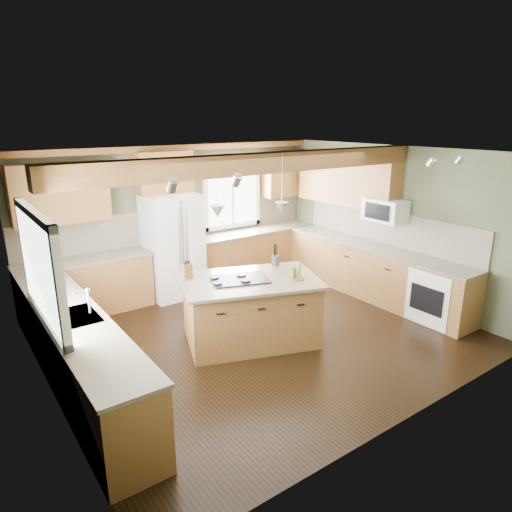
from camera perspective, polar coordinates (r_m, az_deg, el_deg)
floor at (r=6.77m, az=0.32°, el=-9.70°), size 5.60×5.60×0.00m
ceiling at (r=6.07m, az=0.36°, el=12.82°), size 5.60×5.60×0.00m
wall_back at (r=8.39m, az=-9.77°, el=4.75°), size 5.60×0.00×5.60m
wall_left at (r=5.25m, az=-25.31°, el=-4.06°), size 0.00×5.00×5.00m
wall_right at (r=8.21m, az=16.41°, el=4.03°), size 0.00×5.00×5.00m
ceiling_beam at (r=6.01m, az=0.85°, el=11.54°), size 5.55×0.26×0.26m
soffit_trim at (r=8.13m, az=-9.89°, el=13.20°), size 5.55×0.20×0.10m
backsplash_back at (r=8.40m, az=-9.69°, el=4.13°), size 5.58×0.03×0.58m
backsplash_right at (r=8.25m, az=16.02°, el=3.48°), size 0.03×3.70×0.58m
base_cab_back_left at (r=7.76m, az=-20.40°, el=-3.71°), size 2.02×0.60×0.88m
counter_back_left at (r=7.62m, az=-20.75°, el=-0.47°), size 2.06×0.64×0.04m
base_cab_back_right at (r=9.09m, az=-0.21°, el=0.34°), size 2.62×0.60×0.88m
counter_back_right at (r=8.97m, az=-0.21°, el=3.15°), size 2.66×0.64×0.04m
base_cab_left at (r=5.69m, az=-21.30°, el=-11.48°), size 0.60×3.70×0.88m
counter_left at (r=5.49m, az=-21.81°, el=-7.23°), size 0.64×3.74×0.04m
base_cab_right at (r=8.24m, az=14.35°, el=-1.98°), size 0.60×3.70×0.88m
counter_right at (r=8.11m, az=14.58°, el=1.10°), size 0.64×3.74×0.04m
upper_cab_back_left at (r=7.47m, az=-23.33°, el=7.21°), size 1.40×0.35×0.90m
upper_cab_over_fridge at (r=7.97m, az=-11.47°, el=10.23°), size 0.96×0.35×0.70m
upper_cab_right at (r=8.54m, az=11.27°, el=9.31°), size 0.35×2.20×0.90m
upper_cab_back_corner at (r=9.36m, az=3.44°, el=10.24°), size 0.90×0.35×0.90m
window_left at (r=5.22m, az=-25.54°, el=-1.29°), size 0.04×1.60×1.05m
window_back at (r=8.88m, az=-3.07°, el=7.27°), size 1.10×0.04×1.00m
sink at (r=5.49m, az=-21.82°, el=-7.19°), size 0.50×0.65×0.03m
faucet at (r=5.47m, az=-20.16°, el=-5.43°), size 0.02×0.02×0.28m
dishwasher at (r=4.61m, az=-16.73°, el=-18.31°), size 0.60×0.60×0.84m
oven at (r=7.53m, az=21.83°, el=-4.60°), size 0.60×0.72×0.84m
microwave at (r=7.96m, az=15.85°, el=5.53°), size 0.40×0.70×0.38m
pendant_left at (r=5.88m, az=-4.85°, el=5.55°), size 0.18×0.18×0.16m
pendant_right at (r=6.10m, az=3.22°, el=6.00°), size 0.18×0.18×0.16m
refrigerator at (r=8.03m, az=-10.35°, el=1.22°), size 0.90×0.74×1.80m
island at (r=6.41m, az=-0.69°, el=-6.94°), size 1.99×1.59×0.88m
island_top at (r=6.24m, az=-0.70°, el=-3.07°), size 2.14×1.74×0.04m
cooktop at (r=6.20m, az=-2.00°, el=-2.93°), size 0.88×0.73×0.02m
knife_block at (r=6.29m, az=-8.61°, el=-1.90°), size 0.13×0.09×0.21m
utensil_crock at (r=6.80m, az=2.45°, el=-0.56°), size 0.16×0.16×0.15m
bottle_tray at (r=6.23m, az=5.11°, el=-2.02°), size 0.29×0.29×0.20m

